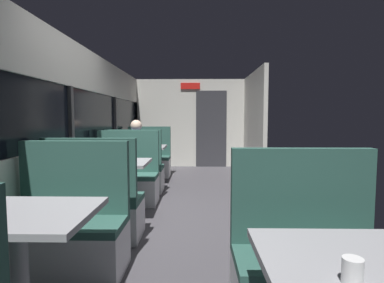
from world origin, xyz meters
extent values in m
cube|color=#423F44|center=(0.00, 0.00, -0.01)|extent=(3.30, 9.20, 0.02)
cube|color=beige|center=(-1.45, 0.00, 0.47)|extent=(0.08, 8.40, 0.95)
cube|color=beige|center=(-1.45, 0.00, 2.00)|extent=(0.08, 8.40, 0.60)
cube|color=black|center=(-1.46, 0.00, 1.32)|extent=(0.03, 8.40, 0.75)
cube|color=#2D2D30|center=(-1.43, 0.00, 1.32)|extent=(0.06, 0.08, 0.75)
cube|color=#2D2D30|center=(-1.43, 2.10, 1.32)|extent=(0.06, 0.08, 0.75)
cube|color=#2D2D30|center=(-1.43, 4.20, 1.32)|extent=(0.06, 0.08, 0.75)
cube|color=beige|center=(0.00, 4.20, 1.15)|extent=(2.90, 0.08, 2.30)
cube|color=#333338|center=(0.55, 4.15, 1.00)|extent=(0.80, 0.04, 2.00)
cube|color=red|center=(0.00, 4.14, 2.12)|extent=(0.50, 0.03, 0.16)
cube|color=beige|center=(1.45, 3.00, 1.15)|extent=(0.08, 2.40, 2.30)
cylinder|color=#9E9EA3|center=(-0.89, -2.09, 0.35)|extent=(0.10, 0.10, 0.70)
cube|color=#99999E|center=(-0.89, -2.09, 0.72)|extent=(0.90, 0.70, 0.04)
cube|color=silver|center=(-0.89, -1.43, 0.20)|extent=(0.95, 0.50, 0.39)
cube|color=#2D564C|center=(-0.89, -1.43, 0.42)|extent=(0.95, 0.50, 0.06)
cube|color=#2D564C|center=(-0.89, -1.22, 0.78)|extent=(0.95, 0.08, 0.65)
cylinder|color=#9E9EA3|center=(-0.89, 0.00, 0.35)|extent=(0.10, 0.10, 0.70)
cube|color=#99999E|center=(-0.89, 0.00, 0.72)|extent=(0.90, 0.70, 0.04)
cube|color=silver|center=(-0.89, -0.66, 0.20)|extent=(0.95, 0.50, 0.39)
cube|color=#2D564C|center=(-0.89, -0.66, 0.42)|extent=(0.95, 0.50, 0.06)
cube|color=#2D564C|center=(-0.89, -0.87, 0.78)|extent=(0.95, 0.08, 0.65)
cube|color=silver|center=(-0.89, 0.66, 0.20)|extent=(0.95, 0.50, 0.39)
cube|color=#2D564C|center=(-0.89, 0.66, 0.42)|extent=(0.95, 0.50, 0.06)
cube|color=#2D564C|center=(-0.89, 0.87, 0.78)|extent=(0.95, 0.08, 0.65)
cylinder|color=#9E9EA3|center=(-0.89, 2.09, 0.35)|extent=(0.10, 0.10, 0.70)
cube|color=#99999E|center=(-0.89, 2.09, 0.72)|extent=(0.90, 0.70, 0.04)
cube|color=silver|center=(-0.89, 1.43, 0.20)|extent=(0.95, 0.50, 0.39)
cube|color=#2D564C|center=(-0.89, 1.43, 0.42)|extent=(0.95, 0.50, 0.06)
cube|color=#2D564C|center=(-0.89, 1.22, 0.78)|extent=(0.95, 0.08, 0.65)
cube|color=silver|center=(-0.89, 2.75, 0.20)|extent=(0.95, 0.50, 0.39)
cube|color=#2D564C|center=(-0.89, 2.75, 0.42)|extent=(0.95, 0.50, 0.06)
cube|color=#2D564C|center=(-0.89, 2.96, 0.78)|extent=(0.95, 0.08, 0.65)
cube|color=#99999E|center=(0.89, -2.69, 0.72)|extent=(0.90, 0.70, 0.04)
cube|color=#2D564C|center=(0.89, -2.03, 0.42)|extent=(0.95, 0.50, 0.06)
cube|color=#2D564C|center=(0.89, -1.82, 0.78)|extent=(0.95, 0.08, 0.65)
cube|color=#26262D|center=(-0.89, 1.43, 0.23)|extent=(0.30, 0.36, 0.45)
cube|color=#3F598C|center=(-0.89, 1.48, 0.75)|extent=(0.34, 0.22, 0.60)
sphere|color=beige|center=(-0.89, 1.50, 1.16)|extent=(0.20, 0.20, 0.20)
cylinder|color=#3F598C|center=(-1.09, 1.66, 0.77)|extent=(0.07, 0.28, 0.07)
cylinder|color=#3F598C|center=(-0.69, 1.66, 0.77)|extent=(0.07, 0.28, 0.07)
cylinder|color=white|center=(0.72, -2.86, 0.79)|extent=(0.07, 0.07, 0.09)
cylinder|color=white|center=(-0.68, 2.02, 0.79)|extent=(0.07, 0.07, 0.09)
camera|label=1|loc=(0.19, -3.86, 1.31)|focal=28.44mm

